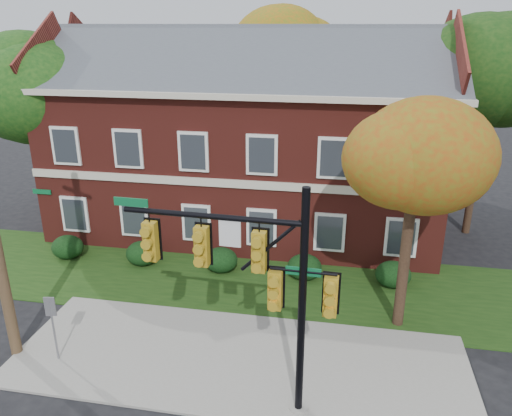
% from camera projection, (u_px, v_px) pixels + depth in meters
% --- Properties ---
extents(ground, '(120.00, 120.00, 0.00)m').
position_uv_depth(ground, '(231.00, 383.00, 14.53)').
color(ground, black).
rests_on(ground, ground).
extents(sidewalk, '(14.00, 5.00, 0.08)m').
position_uv_depth(sidewalk, '(239.00, 360.00, 15.44)').
color(sidewalk, gray).
rests_on(sidewalk, ground).
extents(grass_strip, '(30.00, 6.00, 0.04)m').
position_uv_depth(grass_strip, '(265.00, 283.00, 20.05)').
color(grass_strip, '#193811').
rests_on(grass_strip, ground).
extents(apartment_building, '(18.80, 8.80, 9.74)m').
position_uv_depth(apartment_building, '(246.00, 130.00, 24.14)').
color(apartment_building, maroon).
rests_on(apartment_building, ground).
extents(hedge_far_left, '(1.40, 1.26, 1.05)m').
position_uv_depth(hedge_far_left, '(68.00, 247.00, 22.06)').
color(hedge_far_left, black).
rests_on(hedge_far_left, ground).
extents(hedge_left, '(1.40, 1.26, 1.05)m').
position_uv_depth(hedge_left, '(142.00, 253.00, 21.46)').
color(hedge_left, black).
rests_on(hedge_left, ground).
extents(hedge_center, '(1.40, 1.26, 1.05)m').
position_uv_depth(hedge_center, '(221.00, 260.00, 20.86)').
color(hedge_center, black).
rests_on(hedge_center, ground).
extents(hedge_right, '(1.40, 1.26, 1.05)m').
position_uv_depth(hedge_right, '(305.00, 267.00, 20.26)').
color(hedge_right, black).
rests_on(hedge_right, ground).
extents(hedge_far_right, '(1.40, 1.26, 1.05)m').
position_uv_depth(hedge_far_right, '(393.00, 274.00, 19.66)').
color(hedge_far_right, black).
rests_on(hedge_far_right, ground).
extents(tree_near_right, '(4.50, 4.25, 8.58)m').
position_uv_depth(tree_near_right, '(427.00, 136.00, 14.87)').
color(tree_near_right, black).
rests_on(tree_near_right, ground).
extents(tree_left_rear, '(5.40, 5.10, 8.88)m').
position_uv_depth(tree_left_rear, '(45.00, 92.00, 24.19)').
color(tree_left_rear, black).
rests_on(tree_left_rear, ground).
extents(tree_right_rear, '(6.30, 5.95, 10.62)m').
position_uv_depth(tree_right_rear, '(501.00, 64.00, 21.90)').
color(tree_right_rear, black).
rests_on(tree_right_rear, ground).
extents(tree_far_rear, '(6.84, 6.46, 11.52)m').
position_uv_depth(tree_far_rear, '(293.00, 41.00, 29.79)').
color(tree_far_rear, black).
rests_on(tree_far_rear, ground).
extents(traffic_signal, '(5.70, 0.55, 6.37)m').
position_uv_depth(traffic_signal, '(257.00, 277.00, 12.33)').
color(traffic_signal, gray).
rests_on(traffic_signal, ground).
extents(sign_post, '(0.33, 0.10, 2.25)m').
position_uv_depth(sign_post, '(52.00, 318.00, 14.95)').
color(sign_post, slate).
rests_on(sign_post, ground).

